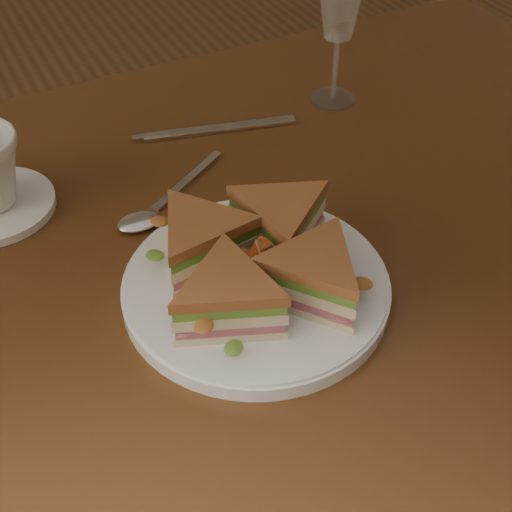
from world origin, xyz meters
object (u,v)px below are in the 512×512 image
(plate, at_px, (256,288))
(sandwich_wedges, at_px, (256,260))
(table, at_px, (264,286))
(wine_glass, at_px, (340,4))
(knife, at_px, (209,130))
(spoon, at_px, (151,212))

(plate, relative_size, sandwich_wedges, 1.02)
(table, xyz_separation_m, wine_glass, (0.21, 0.19, 0.23))
(plate, bearing_deg, wine_glass, 47.38)
(table, height_order, knife, knife)
(sandwich_wedges, bearing_deg, table, 58.04)
(table, bearing_deg, knife, 83.81)
(plate, bearing_deg, table, 58.04)
(sandwich_wedges, xyz_separation_m, wine_glass, (0.26, 0.29, 0.09))
(spoon, relative_size, wine_glass, 0.85)
(table, distance_m, wine_glass, 0.37)
(knife, height_order, wine_glass, wine_glass)
(table, relative_size, knife, 5.66)
(sandwich_wedges, relative_size, knife, 1.21)
(table, xyz_separation_m, knife, (0.02, 0.20, 0.10))
(sandwich_wedges, distance_m, wine_glass, 0.40)
(plate, bearing_deg, spoon, 106.36)
(knife, distance_m, wine_glass, 0.23)
(sandwich_wedges, xyz_separation_m, spoon, (-0.05, 0.16, -0.04))
(table, height_order, spoon, spoon)
(table, bearing_deg, spoon, 146.77)
(spoon, xyz_separation_m, knife, (0.13, 0.13, -0.00))
(sandwich_wedges, height_order, knife, sandwich_wedges)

